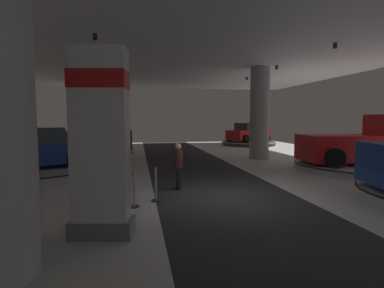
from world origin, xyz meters
TOP-DOWN VIEW (x-y plane):
  - ground at (0.00, 0.00)m, footprint 24.00×44.00m
  - ceiling_with_spotlights at (0.00, -0.00)m, footprint 24.00×44.00m
  - column_right at (4.58, 8.42)m, footprint 1.16×1.16m
  - brand_sign_pylon at (-3.44, -2.58)m, footprint 1.36×0.85m
  - display_platform_mid_left at (-7.03, 4.84)m, footprint 5.28×5.28m
  - display_car_mid_left at (-7.00, 4.85)m, footprint 4.56×3.54m
  - display_platform_mid_right at (7.50, 3.60)m, footprint 5.68×5.68m
  - pickup_truck_mid_right at (7.82, 3.58)m, footprint 5.43×2.93m
  - display_platform_far_left at (-5.80, 10.71)m, footprint 5.68×5.68m
  - pickup_truck_far_left at (-5.48, 10.76)m, footprint 5.54×3.25m
  - display_platform_deep_left at (-6.65, 18.44)m, footprint 5.28×5.28m
  - display_car_deep_left at (-6.65, 18.47)m, footprint 2.26×4.27m
  - display_platform_deep_right at (7.33, 17.39)m, footprint 4.94×4.94m
  - display_car_deep_right at (7.30, 17.38)m, footprint 4.55×3.62m
  - visitor_walking_near at (-1.35, 1.19)m, footprint 0.32×0.32m
  - stanchion_a at (-2.19, -0.14)m, footprint 0.28×0.28m
  - stanchion_b at (-2.81, -0.64)m, footprint 0.28×0.28m

SIDE VIEW (x-z plane):
  - ground at x=0.00m, z-range -0.05..0.00m
  - display_platform_deep_left at x=-6.65m, z-range 0.02..0.31m
  - display_platform_mid_right at x=7.50m, z-range 0.02..0.34m
  - display_platform_far_left at x=-5.80m, z-range 0.02..0.35m
  - display_platform_deep_right at x=7.33m, z-range 0.02..0.36m
  - display_platform_mid_left at x=-7.03m, z-range 0.02..0.36m
  - stanchion_a at x=-2.19m, z-range -0.13..0.88m
  - stanchion_b at x=-2.81m, z-range -0.13..0.88m
  - visitor_walking_near at x=-1.35m, z-range 0.11..1.70m
  - display_car_deep_left at x=-6.65m, z-range 0.20..1.91m
  - display_car_deep_right at x=7.30m, z-range 0.25..1.96m
  - display_car_mid_left at x=-7.00m, z-range 0.25..1.96m
  - pickup_truck_mid_right at x=7.82m, z-range 0.11..2.41m
  - pickup_truck_far_left at x=-5.48m, z-range 0.12..2.42m
  - brand_sign_pylon at x=-3.44m, z-range 0.07..3.89m
  - column_right at x=4.58m, z-range 0.00..5.50m
  - ceiling_with_spotlights at x=0.00m, z-range 5.35..5.74m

